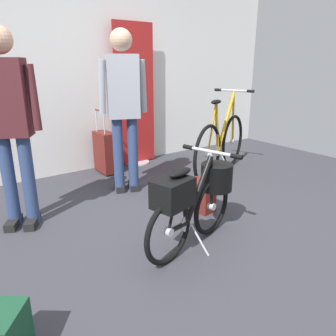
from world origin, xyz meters
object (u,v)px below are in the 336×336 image
object	(u,v)px
display_bike_left	(221,144)
handbag_on_floor	(201,196)
floor_banner_stand	(135,103)
rolling_suitcase	(105,152)
visitor_browsing	(10,119)
folding_bike_foreground	(196,197)
visitor_near_wall	(124,103)

from	to	relation	value
display_bike_left	handbag_on_floor	size ratio (longest dim) A/B	4.76
floor_banner_stand	rolling_suitcase	xyz separation A→B (m)	(-0.55, -0.14, -0.58)
display_bike_left	visitor_browsing	world-z (taller)	visitor_browsing
folding_bike_foreground	rolling_suitcase	distance (m)	2.07
display_bike_left	visitor_near_wall	distance (m)	1.41
display_bike_left	handbag_on_floor	xyz separation A→B (m)	(-0.93, -0.66, -0.25)
floor_banner_stand	rolling_suitcase	distance (m)	0.81
folding_bike_foreground	visitor_near_wall	bearing A→B (deg)	84.46
folding_bike_foreground	visitor_browsing	size ratio (longest dim) A/B	0.62
floor_banner_stand	display_bike_left	bearing A→B (deg)	-60.74
display_bike_left	folding_bike_foreground	bearing A→B (deg)	-141.31
visitor_near_wall	display_bike_left	bearing A→B (deg)	-9.44
handbag_on_floor	display_bike_left	bearing A→B (deg)	35.65
folding_bike_foreground	visitor_browsing	xyz separation A→B (m)	(-1.01, 1.16, 0.55)
visitor_browsing	handbag_on_floor	bearing A→B (deg)	-25.99
floor_banner_stand	visitor_near_wall	distance (m)	1.10
visitor_near_wall	handbag_on_floor	world-z (taller)	visitor_near_wall
floor_banner_stand	visitor_near_wall	xyz separation A→B (m)	(-0.65, -0.87, 0.12)
floor_banner_stand	visitor_browsing	xyz separation A→B (m)	(-1.79, -1.03, 0.09)
folding_bike_foreground	visitor_near_wall	xyz separation A→B (m)	(0.13, 1.32, 0.58)
floor_banner_stand	visitor_near_wall	world-z (taller)	floor_banner_stand
display_bike_left	handbag_on_floor	world-z (taller)	display_bike_left
rolling_suitcase	handbag_on_floor	distance (m)	1.63
floor_banner_stand	handbag_on_floor	bearing A→B (deg)	-100.37
visitor_near_wall	floor_banner_stand	bearing A→B (deg)	53.18
folding_bike_foreground	floor_banner_stand	bearing A→B (deg)	70.39
folding_bike_foreground	rolling_suitcase	size ratio (longest dim) A/B	1.24
visitor_near_wall	rolling_suitcase	distance (m)	1.02
visitor_browsing	rolling_suitcase	xyz separation A→B (m)	(1.24, 0.89, -0.66)
floor_banner_stand	folding_bike_foreground	distance (m)	2.38
rolling_suitcase	handbag_on_floor	xyz separation A→B (m)	(0.23, -1.61, -0.13)
display_bike_left	visitor_near_wall	size ratio (longest dim) A/B	0.84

